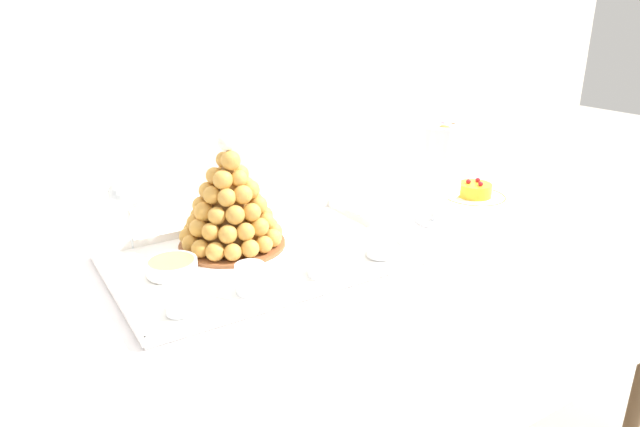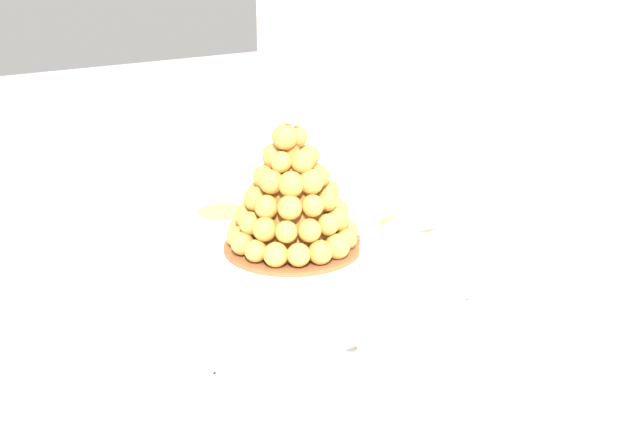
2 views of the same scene
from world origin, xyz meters
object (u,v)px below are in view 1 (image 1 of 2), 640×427
(wine_glass, at_px, (126,197))
(dessert_cup_left, at_px, (179,299))
(macaron_goblet, at_px, (438,160))
(creme_brulee_ramekin, at_px, (172,267))
(croquembouche, at_px, (230,206))
(fruit_tart_plate, at_px, (474,193))
(dessert_cup_mid_left, at_px, (250,280))
(dessert_cup_centre, at_px, (322,263))
(dessert_cup_mid_right, at_px, (380,244))
(serving_tray, at_px, (261,258))

(wine_glass, bearing_deg, dessert_cup_left, -90.71)
(wine_glass, bearing_deg, macaron_goblet, -18.47)
(dessert_cup_left, height_order, creme_brulee_ramekin, dessert_cup_left)
(macaron_goblet, bearing_deg, creme_brulee_ramekin, 175.29)
(creme_brulee_ramekin, bearing_deg, dessert_cup_left, -103.93)
(dessert_cup_left, relative_size, wine_glass, 0.33)
(croquembouche, relative_size, fruit_tart_plate, 1.41)
(dessert_cup_left, bearing_deg, wine_glass, 89.29)
(dessert_cup_left, distance_m, dessert_cup_mid_left, 0.14)
(croquembouche, relative_size, creme_brulee_ramekin, 2.49)
(dessert_cup_left, relative_size, dessert_cup_centre, 0.89)
(creme_brulee_ramekin, bearing_deg, dessert_cup_centre, -32.66)
(croquembouche, distance_m, dessert_cup_mid_right, 0.34)
(fruit_tart_plate, distance_m, wine_glass, 0.94)
(serving_tray, distance_m, dessert_cup_mid_right, 0.26)
(dessert_cup_left, xyz_separation_m, dessert_cup_centre, (0.29, -0.01, -0.00))
(creme_brulee_ramekin, bearing_deg, fruit_tart_plate, 1.66)
(creme_brulee_ramekin, bearing_deg, serving_tray, -7.67)
(dessert_cup_left, bearing_deg, dessert_cup_centre, -1.49)
(serving_tray, xyz_separation_m, dessert_cup_mid_left, (-0.08, -0.13, 0.03))
(serving_tray, distance_m, wine_glass, 0.32)
(croquembouche, xyz_separation_m, wine_glass, (-0.19, 0.11, 0.02))
(dessert_cup_mid_right, bearing_deg, dessert_cup_left, -179.56)
(serving_tray, distance_m, croquembouche, 0.14)
(croquembouche, bearing_deg, dessert_cup_centre, -67.02)
(fruit_tart_plate, height_order, wine_glass, wine_glass)
(dessert_cup_left, distance_m, fruit_tart_plate, 0.94)
(dessert_cup_mid_right, bearing_deg, creme_brulee_ramekin, 159.65)
(dessert_cup_mid_right, xyz_separation_m, wine_glass, (-0.45, 0.33, 0.09))
(dessert_cup_mid_left, relative_size, creme_brulee_ramekin, 0.56)
(serving_tray, relative_size, wine_glass, 3.68)
(dessert_cup_left, relative_size, macaron_goblet, 0.22)
(macaron_goblet, bearing_deg, serving_tray, 176.46)
(serving_tray, height_order, dessert_cup_centre, dessert_cup_centre)
(croquembouche, distance_m, dessert_cup_centre, 0.26)
(serving_tray, height_order, wine_glass, wine_glass)
(dessert_cup_centre, xyz_separation_m, creme_brulee_ramekin, (-0.26, 0.16, -0.01))
(dessert_cup_left, distance_m, macaron_goblet, 0.72)
(dessert_cup_centre, relative_size, macaron_goblet, 0.24)
(macaron_goblet, bearing_deg, dessert_cup_left, -171.71)
(macaron_goblet, distance_m, wine_glass, 0.73)
(croquembouche, relative_size, dessert_cup_mid_right, 4.05)
(creme_brulee_ramekin, distance_m, wine_glass, 0.21)
(wine_glass, bearing_deg, fruit_tart_plate, -9.34)
(serving_tray, relative_size, dessert_cup_left, 11.02)
(croquembouche, height_order, fruit_tart_plate, croquembouche)
(serving_tray, bearing_deg, wine_glass, 137.35)
(dessert_cup_mid_left, bearing_deg, fruit_tart_plate, 12.86)
(croquembouche, distance_m, macaron_goblet, 0.52)
(serving_tray, xyz_separation_m, creme_brulee_ramekin, (-0.18, 0.02, 0.02))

